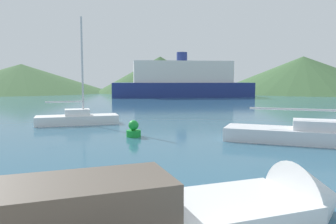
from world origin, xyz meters
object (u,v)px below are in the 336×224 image
sailboat_middle (324,134)px  motorboat_near (161,221)px  ferry_distant (182,81)px  buoy_marker (134,130)px  sailboat_inner (77,118)px

sailboat_middle → motorboat_near: bearing=-108.2°
ferry_distant → buoy_marker: size_ratio=28.57×
motorboat_near → buoy_marker: bearing=78.8°
motorboat_near → sailboat_inner: bearing=90.6°
sailboat_inner → sailboat_middle: sailboat_middle is taller
sailboat_middle → ferry_distant: bearing=116.6°
buoy_marker → sailboat_inner: bearing=126.7°
sailboat_inner → sailboat_middle: 14.57m
sailboat_inner → buoy_marker: sailboat_inner is taller
motorboat_near → sailboat_middle: sailboat_middle is taller
sailboat_inner → sailboat_middle: size_ratio=0.63×
motorboat_near → buoy_marker: 10.97m
sailboat_inner → ferry_distant: ferry_distant is taller
motorboat_near → sailboat_middle: (7.79, 8.36, 0.08)m
sailboat_middle → buoy_marker: sailboat_middle is taller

